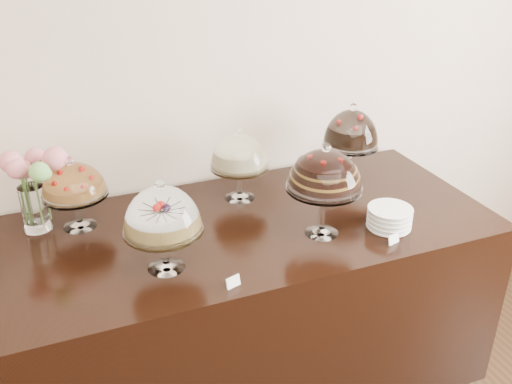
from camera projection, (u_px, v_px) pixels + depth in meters
name	position (u px, v px, depth m)	size (l,w,h in m)	color
wall_back	(237.00, 61.00, 2.82)	(5.00, 0.04, 3.00)	beige
display_counter	(252.00, 302.00, 2.80)	(2.20, 1.00, 0.90)	black
cake_stand_sugar_sponge	(162.00, 214.00, 2.17)	(0.31, 0.31, 0.39)	white
cake_stand_choco_layer	(325.00, 173.00, 2.38)	(0.33, 0.33, 0.43)	white
cake_stand_cheesecake	(239.00, 155.00, 2.71)	(0.28, 0.28, 0.36)	white
cake_stand_dark_choco	(351.00, 132.00, 2.85)	(0.29, 0.29, 0.42)	white
cake_stand_fruit_tart	(74.00, 183.00, 2.47)	(0.29, 0.29, 0.34)	white
flower_vase	(33.00, 180.00, 2.45)	(0.28, 0.30, 0.38)	white
plate_stack	(389.00, 218.00, 2.54)	(0.19, 0.19, 0.09)	white
price_card_left	(233.00, 282.00, 2.15)	(0.06, 0.01, 0.04)	white
price_card_right	(394.00, 239.00, 2.43)	(0.06, 0.01, 0.04)	white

